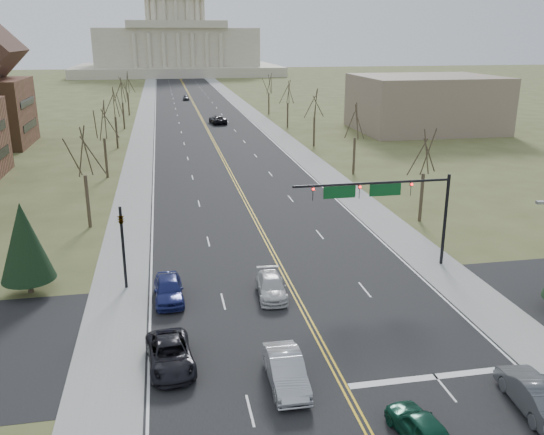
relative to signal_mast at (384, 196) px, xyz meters
name	(u,v)px	position (x,y,z in m)	size (l,w,h in m)	color
ground	(338,376)	(-7.45, -13.50, -5.76)	(600.00, 600.00, 0.00)	#494E27
road	(198,112)	(-7.45, 96.50, -5.76)	(20.00, 380.00, 0.01)	black
cross_road	(310,323)	(-7.45, -7.50, -5.76)	(120.00, 14.00, 0.01)	black
sidewalk_left	(146,114)	(-19.45, 96.50, -5.75)	(4.00, 380.00, 0.03)	gray
sidewalk_right	(250,111)	(4.55, 96.50, -5.75)	(4.00, 380.00, 0.03)	gray
center_line	(198,112)	(-7.45, 96.50, -5.75)	(0.42, 380.00, 0.01)	gold
edge_line_left	(155,113)	(-17.25, 96.50, -5.75)	(0.15, 380.00, 0.01)	silver
edge_line_right	(240,111)	(2.35, 96.50, -5.75)	(0.15, 380.00, 0.01)	silver
stop_bar	(436,377)	(-2.45, -14.50, -5.75)	(9.50, 0.50, 0.01)	silver
capitol	(176,42)	(-7.45, 236.41, 8.44)	(90.00, 60.00, 50.00)	#B1A793
signal_mast	(384,196)	(0.00, 0.00, 0.00)	(12.12, 0.44, 7.20)	black
signal_left	(122,238)	(-18.95, 0.00, -2.05)	(0.32, 0.36, 6.00)	black
tree_r_0	(425,154)	(8.05, 10.50, 0.79)	(3.74, 3.74, 8.50)	#3B2F22
tree_l_0	(83,154)	(-22.95, 14.50, 1.18)	(3.96, 3.96, 9.00)	#3B2F22
tree_r_1	(355,123)	(8.05, 30.50, 0.79)	(3.74, 3.74, 8.50)	#3B2F22
tree_l_1	(103,122)	(-22.95, 34.50, 1.18)	(3.96, 3.96, 9.00)	#3B2F22
tree_r_2	(315,105)	(8.05, 50.50, 0.79)	(3.74, 3.74, 8.50)	#3B2F22
tree_l_2	(114,104)	(-22.95, 54.50, 1.18)	(3.96, 3.96, 9.00)	#3B2F22
tree_r_3	(288,93)	(8.05, 70.50, 0.79)	(3.74, 3.74, 8.50)	#3B2F22
tree_l_3	(122,92)	(-22.95, 74.50, 1.18)	(3.96, 3.96, 9.00)	#3B2F22
tree_r_4	(269,85)	(8.05, 90.50, 0.79)	(3.74, 3.74, 8.50)	#3B2F22
tree_l_4	(127,84)	(-22.95, 94.50, 1.18)	(3.96, 3.96, 9.00)	#3B2F22
conifer_l	(24,242)	(-25.45, 0.50, -2.02)	(3.64, 3.64, 6.50)	#3B2F22
bldg_right_mass	(425,103)	(32.55, 62.50, -0.76)	(25.00, 20.00, 10.00)	#7F6B5A
car_nb_inner_lead	(421,428)	(-5.41, -19.06, -5.04)	(1.68, 4.18, 1.42)	#0D3A29
car_nb_outer_lead	(534,393)	(0.90, -17.83, -4.93)	(1.73, 4.95, 1.63)	#44474B
car_sb_inner_lead	(286,371)	(-10.32, -13.73, -4.94)	(1.72, 4.92, 1.62)	#9B9DA3
car_sb_outer_lead	(170,355)	(-16.08, -10.91, -5.04)	(2.37, 5.13, 1.43)	black
car_sb_inner_second	(271,287)	(-9.09, -3.23, -5.07)	(1.89, 4.65, 1.35)	#B5B5B5
car_sb_outer_second	(169,289)	(-16.01, -2.60, -4.94)	(1.92, 4.76, 1.62)	navy
car_far_nb	(218,120)	(-4.75, 77.92, -4.91)	(2.77, 6.01, 1.67)	black
car_far_sb	(186,97)	(-9.00, 123.92, -5.04)	(1.68, 4.19, 1.43)	#52545A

